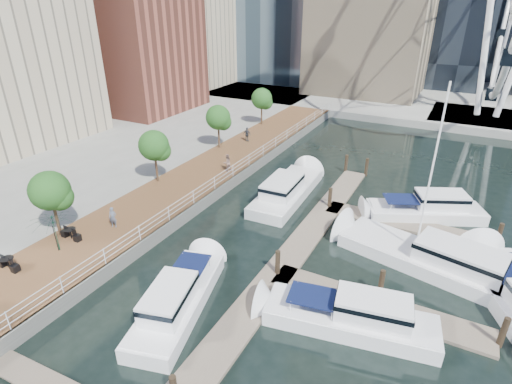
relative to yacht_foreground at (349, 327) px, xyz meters
The scene contains 14 objects.
ground 9.99m from the yacht_foreground, 144.36° to the right, with size 520.00×520.00×0.00m, color black.
boardwalk 19.43m from the yacht_foreground, 151.81° to the left, with size 6.00×60.00×1.00m, color brown.
seawall 16.85m from the yacht_foreground, 146.98° to the left, with size 0.25×60.00×1.00m, color #595954.
land_far 96.52m from the yacht_foreground, 94.83° to the left, with size 200.00×114.00×1.00m, color gray.
pier 46.55m from the yacht_foreground, 82.75° to the left, with size 14.00×12.00×1.00m, color gray.
railing 16.99m from the yacht_foreground, 147.17° to the left, with size 0.10×60.00×1.05m, color white, non-canonical shape.
floating_docks 4.19m from the yacht_foreground, 92.16° to the left, with size 16.00×34.00×2.60m.
midrise_condos 48.57m from the yacht_foreground, 153.27° to the left, with size 19.00×67.00×28.00m.
street_trees 21.60m from the yacht_foreground, 157.27° to the left, with size 2.60×42.60×4.60m.
yacht_foreground is the anchor object (origin of this frame).
pedestrian_near 17.15m from the yacht_foreground, behind, with size 0.55×0.36×1.50m, color slate.
pedestrian_mid 20.22m from the yacht_foreground, 139.69° to the left, with size 0.79×0.62×1.63m, color #8E6C62.
pedestrian_far 27.96m from the yacht_foreground, 129.84° to the left, with size 0.94×0.39×1.60m, color #30333C.
moored_yachts 6.51m from the yacht_foreground, 74.76° to the left, with size 23.81×35.84×11.50m.
Camera 1 is at (11.14, -10.27, 15.38)m, focal length 28.00 mm.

